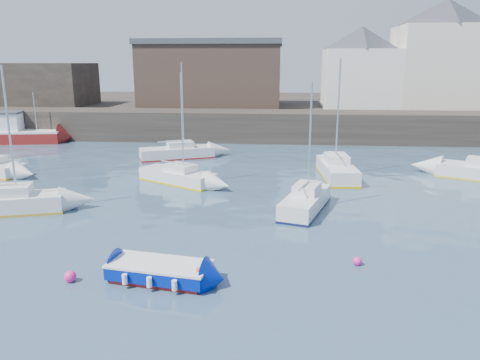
# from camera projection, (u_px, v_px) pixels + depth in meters

# --- Properties ---
(water) EXTENTS (220.00, 220.00, 0.00)m
(water) POSITION_uv_depth(u_px,v_px,m) (208.00, 317.00, 15.00)
(water) COLOR #2D4760
(water) RESTS_ON ground
(quay_wall) EXTENTS (90.00, 5.00, 3.00)m
(quay_wall) POSITION_uv_depth(u_px,v_px,m) (259.00, 126.00, 48.43)
(quay_wall) COLOR #28231E
(quay_wall) RESTS_ON ground
(land_strip) EXTENTS (90.00, 32.00, 2.80)m
(land_strip) POSITION_uv_depth(u_px,v_px,m) (265.00, 110.00, 65.84)
(land_strip) COLOR #28231E
(land_strip) RESTS_ON ground
(bldg_east_a) EXTENTS (13.36, 13.36, 11.80)m
(bldg_east_a) POSITION_uv_depth(u_px,v_px,m) (443.00, 54.00, 51.73)
(bldg_east_a) COLOR beige
(bldg_east_a) RESTS_ON land_strip
(bldg_east_d) EXTENTS (11.14, 11.14, 8.95)m
(bldg_east_d) POSITION_uv_depth(u_px,v_px,m) (360.00, 67.00, 52.35)
(bldg_east_d) COLOR white
(bldg_east_d) RESTS_ON land_strip
(warehouse) EXTENTS (16.40, 10.40, 7.60)m
(warehouse) POSITION_uv_depth(u_px,v_px,m) (212.00, 73.00, 55.41)
(warehouse) COLOR #3D2D26
(warehouse) RESTS_ON land_strip
(bldg_west) EXTENTS (14.00, 8.00, 5.00)m
(bldg_west) POSITION_uv_depth(u_px,v_px,m) (31.00, 84.00, 56.61)
(bldg_west) COLOR #353028
(bldg_west) RESTS_ON land_strip
(blue_dinghy) EXTENTS (4.01, 2.28, 0.72)m
(blue_dinghy) POSITION_uv_depth(u_px,v_px,m) (160.00, 271.00, 17.36)
(blue_dinghy) COLOR maroon
(blue_dinghy) RESTS_ON ground
(fishing_boat) EXTENTS (7.95, 4.06, 5.02)m
(fishing_boat) POSITION_uv_depth(u_px,v_px,m) (20.00, 133.00, 47.15)
(fishing_boat) COLOR maroon
(fishing_boat) RESTS_ON ground
(sailboat_a) EXTENTS (6.30, 3.59, 7.80)m
(sailboat_a) POSITION_uv_depth(u_px,v_px,m) (7.00, 203.00, 25.20)
(sailboat_a) COLOR white
(sailboat_a) RESTS_ON ground
(sailboat_b) EXTENTS (5.79, 4.46, 7.29)m
(sailboat_b) POSITION_uv_depth(u_px,v_px,m) (178.00, 176.00, 31.50)
(sailboat_b) COLOR white
(sailboat_b) RESTS_ON ground
(sailboat_c) EXTENTS (3.19, 5.54, 6.95)m
(sailboat_c) POSITION_uv_depth(u_px,v_px,m) (306.00, 201.00, 25.57)
(sailboat_c) COLOR white
(sailboat_c) RESTS_ON ground
(sailboat_f) EXTENTS (2.50, 6.43, 8.18)m
(sailboat_f) POSITION_uv_depth(u_px,v_px,m) (337.00, 169.00, 33.02)
(sailboat_f) COLOR white
(sailboat_f) RESTS_ON ground
(sailboat_h) EXTENTS (6.44, 4.23, 7.93)m
(sailboat_h) POSITION_uv_depth(u_px,v_px,m) (177.00, 152.00, 39.54)
(sailboat_h) COLOR white
(sailboat_h) RESTS_ON ground
(buoy_near) EXTENTS (0.44, 0.44, 0.44)m
(buoy_near) POSITION_uv_depth(u_px,v_px,m) (71.00, 282.00, 17.39)
(buoy_near) COLOR #FF238E
(buoy_near) RESTS_ON ground
(buoy_mid) EXTENTS (0.36, 0.36, 0.36)m
(buoy_mid) POSITION_uv_depth(u_px,v_px,m) (357.00, 265.00, 18.81)
(buoy_mid) COLOR #FF238E
(buoy_mid) RESTS_ON ground
(buoy_far) EXTENTS (0.42, 0.42, 0.42)m
(buoy_far) POSITION_uv_depth(u_px,v_px,m) (179.00, 183.00, 31.56)
(buoy_far) COLOR #FF238E
(buoy_far) RESTS_ON ground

